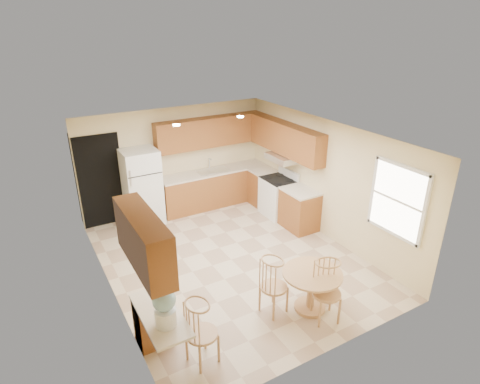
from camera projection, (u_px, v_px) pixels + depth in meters
floor at (231, 259)px, 7.84m from camera, size 5.50×5.50×0.00m
ceiling at (230, 135)px, 6.85m from camera, size 4.50×5.50×0.02m
wall_back at (175, 160)px, 9.53m from camera, size 4.50×0.02×2.50m
wall_front at (333, 279)px, 5.16m from camera, size 4.50×0.02×2.50m
wall_left at (106, 232)px, 6.32m from camera, size 0.02×5.50×2.50m
wall_right at (325, 179)px, 8.38m from camera, size 0.02×5.50×2.50m
doorway at (101, 181)px, 8.80m from camera, size 0.90×0.02×2.10m
base_cab_back at (214, 188)px, 10.02m from camera, size 2.75×0.60×0.87m
counter_back at (214, 171)px, 9.84m from camera, size 2.75×0.63×0.04m
base_cab_right_a at (263, 188)px, 10.04m from camera, size 0.60×0.59×0.87m
counter_right_a at (264, 171)px, 9.86m from camera, size 0.63×0.59×0.04m
base_cab_right_b at (299, 210)px, 8.88m from camera, size 0.60×0.80×0.87m
counter_right_b at (301, 191)px, 8.70m from camera, size 0.63×0.80×0.04m
upper_cab_back at (210, 132)px, 9.56m from camera, size 2.75×0.33×0.70m
upper_cab_right at (286, 139)px, 9.03m from camera, size 0.33×2.42×0.70m
upper_cab_left at (144, 241)px, 4.88m from camera, size 0.33×1.40×0.70m
sink at (213, 171)px, 9.82m from camera, size 0.78×0.44×0.01m
range_hood at (282, 158)px, 9.13m from camera, size 0.50×0.76×0.14m
desk_pedestal at (153, 321)px, 5.74m from camera, size 0.48×0.42×0.72m
desk_top at (160, 315)px, 5.28m from camera, size 0.50×1.20×0.04m
window at (398, 200)px, 6.80m from camera, size 0.06×1.12×1.30m
can_light_a at (176, 125)px, 7.58m from camera, size 0.14×0.14×0.02m
can_light_b at (240, 117)px, 8.22m from camera, size 0.14×0.14×0.02m
refrigerator at (142, 187)px, 8.97m from camera, size 0.76×0.74×1.73m
stove at (278, 196)px, 9.48m from camera, size 0.65×0.76×1.09m
dining_table at (312, 285)px, 6.34m from camera, size 0.94×0.94×0.70m
chair_table_a at (278, 283)px, 6.16m from camera, size 0.43×0.56×0.98m
chair_table_b at (332, 290)px, 5.99m from camera, size 0.44×0.48×1.00m
chair_desk at (205, 331)px, 5.22m from camera, size 0.43×0.56×0.98m
water_crock at (165, 307)px, 4.97m from camera, size 0.30×0.30×0.62m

